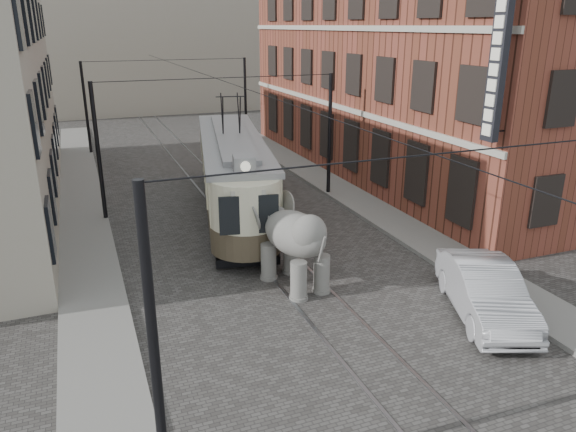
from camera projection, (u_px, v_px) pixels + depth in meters
name	position (u px, v px, depth m)	size (l,w,h in m)	color
ground	(271.00, 252.00, 20.73)	(120.00, 120.00, 0.00)	#464441
tram_rails	(271.00, 252.00, 20.73)	(1.54, 80.00, 0.02)	slate
sidewalk_right	(407.00, 230.00, 22.77)	(2.00, 60.00, 0.15)	slate
sidewalk_left	(91.00, 278.00, 18.48)	(2.00, 60.00, 0.15)	slate
brick_building	(402.00, 66.00, 30.44)	(8.00, 26.00, 12.00)	brown
distant_block	(134.00, 37.00, 53.60)	(28.00, 10.00, 14.00)	gray
catenary	(228.00, 149.00, 24.07)	(11.00, 30.20, 6.00)	black
tram	(232.00, 155.00, 24.54)	(2.74, 13.27, 5.26)	beige
elephant	(295.00, 246.00, 17.68)	(2.52, 4.58, 2.80)	#62605A
parked_car	(485.00, 291.00, 16.00)	(1.71, 4.85, 1.60)	#9E9DA2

